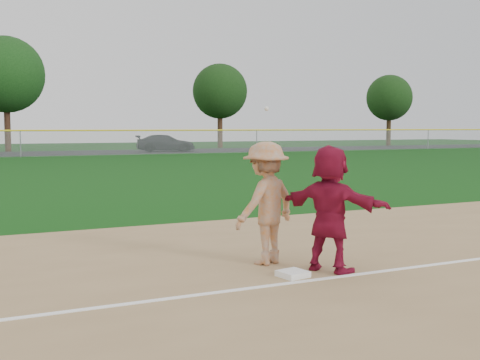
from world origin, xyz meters
name	(u,v)px	position (x,y,z in m)	size (l,w,h in m)	color
ground	(281,270)	(0.00, 0.00, 0.00)	(160.00, 160.00, 0.00)	#0C3C0B
foul_line	(309,281)	(0.00, -0.80, 0.03)	(60.00, 0.10, 0.01)	white
parking_asphalt	(14,154)	(0.00, 46.00, 0.01)	(120.00, 10.00, 0.01)	black
first_base	(293,274)	(-0.08, -0.48, 0.06)	(0.38, 0.38, 0.09)	white
base_runner	(330,208)	(0.62, -0.41, 0.99)	(1.80, 0.57, 1.94)	maroon
car_right	(166,143)	(13.04, 44.80, 0.79)	(2.19, 5.38, 1.56)	black
first_base_play	(266,203)	(-0.03, 0.47, 1.01)	(1.46, 1.16, 2.53)	#949497
outfield_fence	(20,131)	(0.00, 40.00, 1.96)	(110.00, 0.12, 110.00)	#999EA0
tree_2	(6,75)	(0.00, 51.50, 7.06)	(7.00, 7.00, 10.58)	#341E13
tree_3	(220,91)	(22.00, 52.80, 6.16)	(6.00, 6.00, 9.19)	#392114
tree_4	(389,98)	(44.00, 51.20, 5.85)	(5.60, 5.60, 8.67)	#332312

